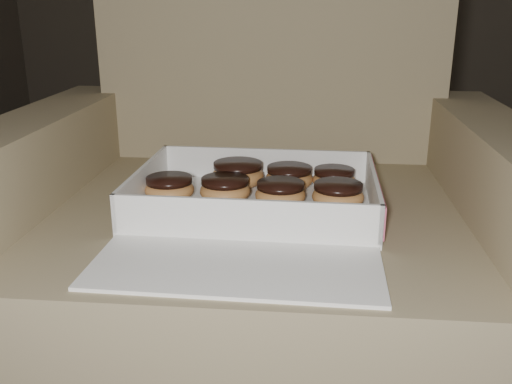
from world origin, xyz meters
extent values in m
plane|color=black|center=(0.00, 0.00, 0.00)|extent=(4.50, 4.50, 0.00)
cube|color=#847554|center=(-0.42, -0.10, 0.20)|extent=(0.69, 0.69, 0.40)
cube|color=#847554|center=(-0.42, 0.21, 0.65)|extent=(0.69, 0.13, 0.50)
cube|color=#847554|center=(-0.79, -0.10, 0.27)|extent=(0.11, 0.69, 0.53)
cube|color=#847554|center=(-0.05, -0.10, 0.27)|extent=(0.11, 0.69, 0.53)
cube|color=white|center=(-0.42, -0.14, 0.40)|extent=(0.37, 0.28, 0.01)
cube|color=white|center=(-0.42, 0.00, 0.44)|extent=(0.37, 0.01, 0.06)
cube|color=white|center=(-0.42, -0.27, 0.44)|extent=(0.37, 0.01, 0.06)
cube|color=white|center=(-0.60, -0.13, 0.44)|extent=(0.01, 0.28, 0.06)
cube|color=white|center=(-0.24, -0.14, 0.44)|extent=(0.01, 0.28, 0.06)
cube|color=#CA5170|center=(-0.24, -0.14, 0.44)|extent=(0.01, 0.27, 0.05)
cube|color=white|center=(-0.43, -0.35, 0.40)|extent=(0.36, 0.16, 0.01)
ellipsoid|color=#DC904D|center=(-0.38, -0.14, 0.43)|extent=(0.08, 0.08, 0.04)
cylinder|color=black|center=(-0.38, -0.14, 0.44)|extent=(0.07, 0.07, 0.01)
ellipsoid|color=#DC904D|center=(-0.46, -0.06, 0.43)|extent=(0.09, 0.09, 0.04)
cylinder|color=black|center=(-0.46, -0.06, 0.45)|extent=(0.08, 0.08, 0.01)
ellipsoid|color=#DC904D|center=(-0.47, -0.13, 0.43)|extent=(0.08, 0.08, 0.04)
cylinder|color=black|center=(-0.47, -0.13, 0.44)|extent=(0.07, 0.07, 0.01)
ellipsoid|color=#DC904D|center=(-0.56, -0.13, 0.43)|extent=(0.08, 0.08, 0.04)
cylinder|color=black|center=(-0.56, -0.13, 0.44)|extent=(0.07, 0.07, 0.01)
ellipsoid|color=#DC904D|center=(-0.29, -0.14, 0.43)|extent=(0.08, 0.08, 0.04)
cylinder|color=black|center=(-0.29, -0.14, 0.44)|extent=(0.07, 0.07, 0.01)
ellipsoid|color=#DC904D|center=(-0.30, -0.05, 0.43)|extent=(0.07, 0.07, 0.03)
cylinder|color=black|center=(-0.30, -0.05, 0.44)|extent=(0.07, 0.07, 0.01)
ellipsoid|color=#DC904D|center=(-0.37, -0.06, 0.43)|extent=(0.08, 0.08, 0.04)
cylinder|color=black|center=(-0.37, -0.06, 0.44)|extent=(0.07, 0.07, 0.01)
ellipsoid|color=black|center=(-0.38, -0.24, 0.41)|extent=(0.01, 0.01, 0.00)
ellipsoid|color=black|center=(-0.43, -0.18, 0.41)|extent=(0.01, 0.01, 0.00)
ellipsoid|color=black|center=(-0.39, -0.16, 0.41)|extent=(0.01, 0.01, 0.00)
ellipsoid|color=black|center=(-0.31, -0.24, 0.41)|extent=(0.01, 0.01, 0.00)
ellipsoid|color=black|center=(-0.28, -0.16, 0.41)|extent=(0.01, 0.01, 0.00)
camera|label=1|loc=(-0.34, -0.98, 0.72)|focal=40.00mm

